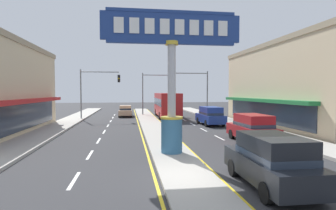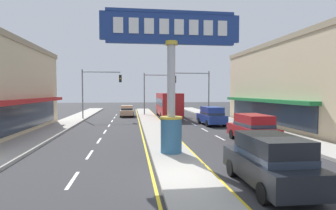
{
  "view_description": "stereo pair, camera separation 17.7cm",
  "coord_description": "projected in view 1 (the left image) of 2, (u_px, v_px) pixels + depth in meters",
  "views": [
    {
      "loc": [
        -2.29,
        -10.56,
        3.43
      ],
      "look_at": [
        0.18,
        6.77,
        2.6
      ],
      "focal_mm": 29.52,
      "sensor_mm": 36.0,
      "label": 1
    },
    {
      "loc": [
        -2.11,
        -10.58,
        3.43
      ],
      "look_at": [
        0.18,
        6.77,
        2.6
      ],
      "focal_mm": 29.52,
      "sensor_mm": 36.0,
      "label": 2
    }
  ],
  "objects": [
    {
      "name": "bus_far_right_lane",
      "position": [
        167.0,
        104.0,
        37.22
      ],
      "size": [
        2.75,
        11.25,
        3.26
      ],
      "color": "#B21E1E",
      "rests_on": "ground"
    },
    {
      "name": "storefront_right",
      "position": [
        303.0,
        85.0,
        27.44
      ],
      "size": [
        9.34,
        19.48,
        8.16
      ],
      "color": "beige",
      "rests_on": "ground"
    },
    {
      "name": "suv_mid_left_lane",
      "position": [
        210.0,
        116.0,
        28.51
      ],
      "size": [
        2.09,
        4.66,
        1.9
      ],
      "color": "navy",
      "rests_on": "ground"
    },
    {
      "name": "suv_near_left_lane",
      "position": [
        252.0,
        128.0,
        18.84
      ],
      "size": [
        2.02,
        4.63,
        1.9
      ],
      "color": "maroon",
      "rests_on": "ground"
    },
    {
      "name": "traffic_light_left_side",
      "position": [
        95.0,
        85.0,
        33.98
      ],
      "size": [
        4.86,
        0.46,
        6.2
      ],
      "color": "slate",
      "rests_on": "ground"
    },
    {
      "name": "lane_markings",
      "position": [
        152.0,
        126.0,
        27.39
      ],
      "size": [
        8.96,
        52.0,
        0.01
      ],
      "color": "silver",
      "rests_on": "ground"
    },
    {
      "name": "sidewalk_right",
      "position": [
        242.0,
        125.0,
        28.02
      ],
      "size": [
        2.72,
        60.0,
        0.18
      ],
      "primitive_type": "cube",
      "color": "#ADA89E",
      "rests_on": "ground"
    },
    {
      "name": "ground_plane",
      "position": [
        188.0,
        179.0,
        10.93
      ],
      "size": [
        160.0,
        160.0,
        0.0
      ],
      "primitive_type": "plane",
      "color": "#303033"
    },
    {
      "name": "traffic_light_median_far",
      "position": [
        153.0,
        87.0,
        40.4
      ],
      "size": [
        4.2,
        0.46,
        6.2
      ],
      "color": "slate",
      "rests_on": "ground"
    },
    {
      "name": "traffic_light_right_side",
      "position": [
        195.0,
        86.0,
        36.5
      ],
      "size": [
        4.86,
        0.46,
        6.2
      ],
      "color": "slate",
      "rests_on": "ground"
    },
    {
      "name": "sedan_near_right_lane",
      "position": [
        125.0,
        111.0,
        38.54
      ],
      "size": [
        1.89,
        4.33,
        1.53
      ],
      "color": "tan",
      "rests_on": "ground"
    },
    {
      "name": "median_strip",
      "position": [
        151.0,
        124.0,
        28.72
      ],
      "size": [
        2.22,
        52.0,
        0.14
      ],
      "primitive_type": "cube",
      "color": "#A39E93",
      "rests_on": "ground"
    },
    {
      "name": "suv_far_left_oncoming",
      "position": [
        272.0,
        160.0,
        9.85
      ],
      "size": [
        2.03,
        4.63,
        1.9
      ],
      "color": "black",
      "rests_on": "ground"
    },
    {
      "name": "sidewalk_left",
      "position": [
        55.0,
        128.0,
        25.47
      ],
      "size": [
        2.72,
        60.0,
        0.18
      ],
      "primitive_type": "cube",
      "color": "#ADA89E",
      "rests_on": "ground"
    },
    {
      "name": "district_sign",
      "position": [
        172.0,
        74.0,
        14.79
      ],
      "size": [
        7.46,
        1.2,
        7.61
      ],
      "color": "#33668C",
      "rests_on": "median_strip"
    }
  ]
}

